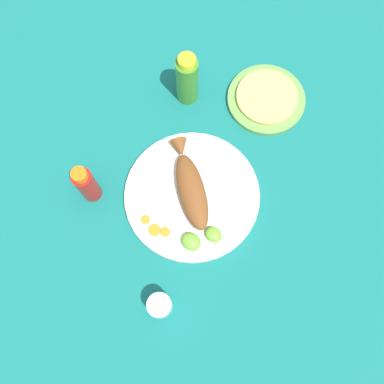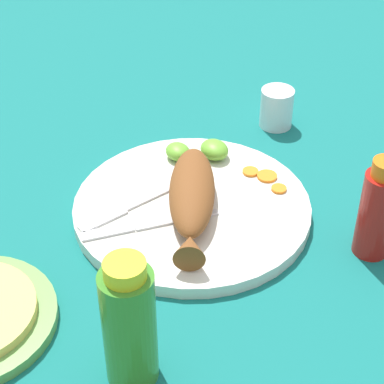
% 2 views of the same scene
% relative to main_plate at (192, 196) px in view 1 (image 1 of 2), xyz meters
% --- Properties ---
extents(ground_plane, '(4.00, 4.00, 0.00)m').
position_rel_main_plate_xyz_m(ground_plane, '(0.00, 0.00, -0.01)').
color(ground_plane, '#146B66').
extents(main_plate, '(0.33, 0.33, 0.02)m').
position_rel_main_plate_xyz_m(main_plate, '(0.00, 0.00, 0.00)').
color(main_plate, silver).
rests_on(main_plate, ground_plane).
extents(fried_fish, '(0.23, 0.16, 0.05)m').
position_rel_main_plate_xyz_m(fried_fish, '(-0.01, 0.01, 0.03)').
color(fried_fish, brown).
rests_on(fried_fish, main_plate).
extents(fork_near, '(0.05, 0.18, 0.00)m').
position_rel_main_plate_xyz_m(fork_near, '(-0.01, 0.08, 0.01)').
color(fork_near, silver).
rests_on(fork_near, main_plate).
extents(fork_far, '(0.04, 0.18, 0.00)m').
position_rel_main_plate_xyz_m(fork_far, '(0.03, 0.08, 0.01)').
color(fork_far, silver).
rests_on(fork_far, main_plate).
extents(carrot_slice_near, '(0.02, 0.02, 0.00)m').
position_rel_main_plate_xyz_m(carrot_slice_near, '(-0.03, -0.12, 0.01)').
color(carrot_slice_near, orange).
rests_on(carrot_slice_near, main_plate).
extents(carrot_slice_mid, '(0.02, 0.02, 0.00)m').
position_rel_main_plate_xyz_m(carrot_slice_mid, '(0.02, -0.11, 0.01)').
color(carrot_slice_mid, orange).
rests_on(carrot_slice_mid, main_plate).
extents(carrot_slice_far, '(0.03, 0.03, 0.00)m').
position_rel_main_plate_xyz_m(carrot_slice_far, '(0.00, -0.12, 0.01)').
color(carrot_slice_far, orange).
rests_on(carrot_slice_far, main_plate).
extents(lime_wedge_main, '(0.05, 0.04, 0.03)m').
position_rel_main_plate_xyz_m(lime_wedge_main, '(0.08, -0.08, 0.02)').
color(lime_wedge_main, '#6BB233').
rests_on(lime_wedge_main, main_plate).
extents(lime_wedge_side, '(0.04, 0.04, 0.02)m').
position_rel_main_plate_xyz_m(lime_wedge_side, '(0.11, -0.04, 0.02)').
color(lime_wedge_side, '#6BB233').
rests_on(lime_wedge_side, main_plate).
extents(hot_sauce_bottle_red, '(0.05, 0.05, 0.14)m').
position_rel_main_plate_xyz_m(hot_sauce_bottle_red, '(-0.18, -0.17, 0.06)').
color(hot_sauce_bottle_red, '#B21914').
rests_on(hot_sauce_bottle_red, ground_plane).
extents(hot_sauce_bottle_green, '(0.06, 0.06, 0.16)m').
position_rel_main_plate_xyz_m(hot_sauce_bottle_green, '(-0.21, 0.19, 0.07)').
color(hot_sauce_bottle_green, '#3D8428').
rests_on(hot_sauce_bottle_green, ground_plane).
extents(salt_cup, '(0.05, 0.05, 0.06)m').
position_rel_main_plate_xyz_m(salt_cup, '(0.13, -0.23, 0.02)').
color(salt_cup, silver).
rests_on(salt_cup, ground_plane).
extents(tortilla_plate, '(0.20, 0.20, 0.01)m').
position_rel_main_plate_xyz_m(tortilla_plate, '(-0.05, 0.32, -0.00)').
color(tortilla_plate, '#6B9E4C').
rests_on(tortilla_plate, ground_plane).
extents(tortilla_stack, '(0.16, 0.16, 0.01)m').
position_rel_main_plate_xyz_m(tortilla_stack, '(-0.05, 0.32, 0.01)').
color(tortilla_stack, '#E0C666').
rests_on(tortilla_stack, tortilla_plate).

